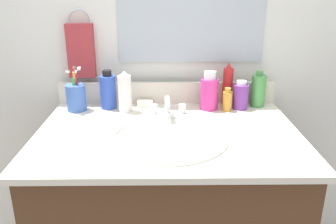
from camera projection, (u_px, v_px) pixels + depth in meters
countertop at (168, 134)px, 1.23m from camera, size 0.91×0.63×0.02m
backsplash at (167, 93)px, 1.50m from camera, size 0.91×0.02×0.09m
back_wall at (167, 127)px, 1.62m from camera, size 2.01×0.04×1.30m
towel_ring at (79, 21)px, 1.43m from camera, size 0.10×0.01×0.10m
hand_towel at (81, 51)px, 1.45m from camera, size 0.11×0.04×0.22m
sink_basin at (169, 146)px, 1.18m from camera, size 0.40×0.40×0.11m
faucet at (168, 110)px, 1.34m from camera, size 0.16×0.10×0.08m
bottle_shampoo_blue at (108, 91)px, 1.43m from camera, size 0.06×0.06×0.16m
bottle_lotion_white at (125, 92)px, 1.39m from camera, size 0.05×0.05×0.17m
bottle_toner_green at (258, 90)px, 1.45m from camera, size 0.06×0.06×0.15m
bottle_cream_purple at (241, 96)px, 1.42m from camera, size 0.06×0.06×0.12m
bottle_soap_pink at (209, 92)px, 1.41m from camera, size 0.07×0.07×0.16m
bottle_spray_red at (228, 85)px, 1.46m from camera, size 0.04×0.04×0.18m
bottle_oil_amber at (227, 100)px, 1.40m from camera, size 0.04×0.04×0.09m
cup_blue_plastic at (76, 97)px, 1.40m from camera, size 0.08×0.09×0.18m
soap_bar at (145, 103)px, 1.47m from camera, size 0.06×0.04×0.02m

